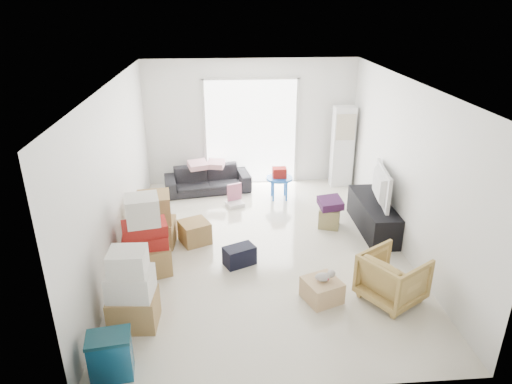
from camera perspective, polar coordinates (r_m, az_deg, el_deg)
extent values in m
cube|color=beige|center=(7.70, 0.90, -7.74)|extent=(4.50, 6.00, 0.24)
cube|color=white|center=(6.69, 1.07, 14.43)|extent=(4.50, 6.00, 0.24)
cube|color=white|center=(10.03, -0.69, 8.80)|extent=(4.50, 0.24, 2.70)
cube|color=white|center=(4.30, 4.92, -12.16)|extent=(4.50, 0.24, 2.70)
cube|color=white|center=(7.24, -18.04, 1.92)|extent=(0.24, 6.00, 2.70)
cube|color=white|center=(7.65, 18.98, 2.90)|extent=(0.24, 6.00, 2.70)
cube|color=white|center=(9.95, -0.63, 7.49)|extent=(2.00, 0.01, 2.30)
cube|color=silver|center=(9.93, -6.45, 7.31)|extent=(0.06, 0.04, 2.30)
cube|color=silver|center=(10.05, 5.12, 7.56)|extent=(0.06, 0.04, 2.30)
cube|color=silver|center=(9.69, -0.66, 14.03)|extent=(2.10, 0.04, 0.06)
cube|color=white|center=(10.03, 10.74, 5.57)|extent=(0.45, 0.30, 1.75)
cube|color=black|center=(8.36, 14.39, -2.87)|extent=(0.49, 1.62, 0.54)
imported|color=black|center=(8.22, 14.63, -0.73)|extent=(0.76, 1.16, 0.14)
imported|color=#232327|center=(9.73, -6.09, 2.02)|extent=(1.84, 0.80, 0.70)
cube|color=#EDADBA|center=(9.57, -7.34, 4.23)|extent=(0.48, 0.43, 0.13)
cube|color=#EDADBA|center=(9.60, -5.08, 4.39)|extent=(0.44, 0.39, 0.13)
imported|color=tan|center=(6.52, 16.75, -9.96)|extent=(0.98, 0.99, 0.76)
cube|color=navy|center=(5.55, -17.52, -20.04)|extent=(0.49, 0.37, 0.25)
cube|color=navy|center=(5.39, -17.85, -18.09)|extent=(0.49, 0.37, 0.25)
cube|color=#0C333D|center=(5.30, -18.04, -16.90)|extent=(0.51, 0.39, 0.04)
cube|color=olive|center=(6.11, -15.02, -14.03)|extent=(0.60, 0.51, 0.44)
cube|color=white|center=(5.89, -15.41, -10.99)|extent=(0.57, 0.48, 0.34)
cube|color=white|center=(5.72, -15.75, -8.35)|extent=(0.45, 0.40, 0.29)
cube|color=olive|center=(7.12, -13.39, -8.07)|extent=(0.77, 0.77, 0.44)
cube|color=#B52516|center=(6.96, -13.62, -5.82)|extent=(0.71, 0.52, 0.20)
cube|color=#B52516|center=(6.87, -13.77, -4.45)|extent=(0.72, 0.56, 0.18)
cube|color=white|center=(6.74, -14.01, -2.21)|extent=(0.54, 0.52, 0.42)
cube|color=olive|center=(7.82, -12.34, -4.96)|extent=(0.64, 0.55, 0.44)
cube|color=olive|center=(7.62, -12.62, -1.94)|extent=(0.59, 0.59, 0.47)
cube|color=olive|center=(7.79, -7.67, -4.98)|extent=(0.60, 0.60, 0.38)
cube|color=black|center=(7.13, -2.08, -7.94)|extent=(0.54, 0.45, 0.30)
cube|color=tan|center=(8.35, 9.15, -3.13)|extent=(0.46, 0.46, 0.36)
cube|color=#461C47|center=(8.24, 9.26, -1.57)|extent=(0.43, 0.43, 0.14)
cylinder|color=blue|center=(9.29, 2.93, 1.75)|extent=(0.55, 0.55, 0.04)
cylinder|color=blue|center=(9.52, 3.61, 0.76)|extent=(0.04, 0.04, 0.43)
cylinder|color=blue|center=(9.49, 1.98, 0.71)|extent=(0.04, 0.04, 0.43)
cylinder|color=blue|center=(9.24, 2.17, 0.07)|extent=(0.04, 0.04, 0.43)
cylinder|color=blue|center=(9.27, 3.84, 0.12)|extent=(0.04, 0.04, 0.43)
cube|color=#B52516|center=(9.25, 2.95, 2.44)|extent=(0.28, 0.22, 0.20)
cube|color=silver|center=(9.09, -2.66, -1.54)|extent=(0.40, 0.38, 0.08)
cube|color=#BF6183|center=(9.12, -2.71, 0.01)|extent=(0.29, 0.15, 0.35)
cube|color=tan|center=(6.43, 8.24, -12.03)|extent=(0.59, 0.59, 0.30)
ellipsoid|color=#B2ADA8|center=(6.32, 8.35, -10.47)|extent=(0.21, 0.15, 0.11)
cube|color=#B71436|center=(6.31, 8.35, -10.44)|extent=(0.15, 0.13, 0.03)
sphere|color=#B2ADA8|center=(6.35, 9.40, -10.03)|extent=(0.11, 0.11, 0.11)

